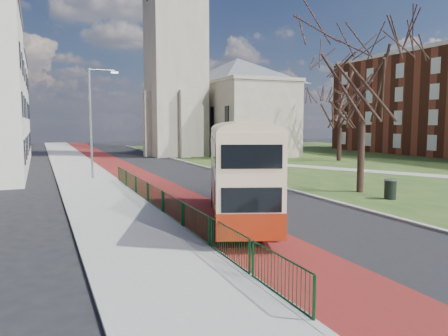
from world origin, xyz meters
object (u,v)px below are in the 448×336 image
bus (239,167)px  winter_tree_near (364,64)px  streetlamp (93,117)px  winter_tree_far (340,102)px  litter_bin (390,189)px

bus → winter_tree_near: bearing=42.6°
streetlamp → winter_tree_near: size_ratio=0.74×
winter_tree_far → litter_bin: bearing=-121.3°
winter_tree_far → bus: bearing=-135.2°
streetlamp → litter_bin: bearing=-47.6°
streetlamp → winter_tree_far: winter_tree_far is taller
bus → litter_bin: bus is taller
streetlamp → winter_tree_far: (26.50, 5.65, 1.79)m
streetlamp → litter_bin: streetlamp is taller
bus → litter_bin: size_ratio=9.03×
bus → winter_tree_near: winter_tree_near is taller
bus → streetlamp: bearing=124.3°
winter_tree_near → winter_tree_far: size_ratio=1.19×
litter_bin → winter_tree_near: bearing=86.9°
streetlamp → bus: (4.08, -16.59, -2.27)m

